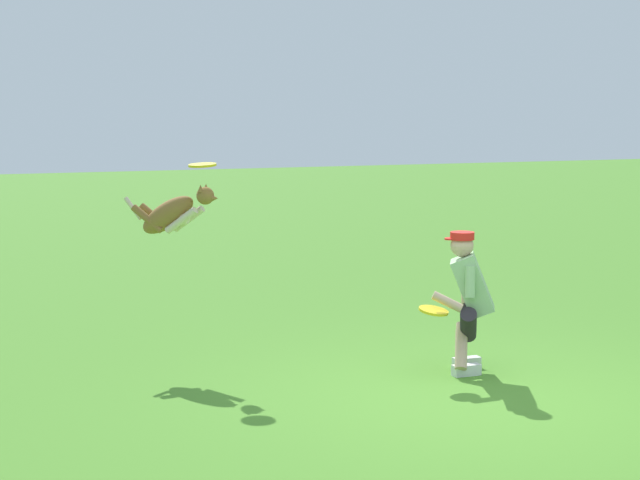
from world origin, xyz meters
TOP-DOWN VIEW (x-y plane):
  - ground_plane at (0.00, 0.00)m, footprint 60.00×60.00m
  - person at (-0.42, -0.83)m, footprint 0.71×0.63m
  - dog at (1.93, -2.43)m, footprint 0.80×0.75m
  - frisbee_flying at (1.69, -2.21)m, footprint 0.37×0.37m
  - frisbee_held at (-0.04, -0.77)m, footprint 0.34×0.34m

SIDE VIEW (x-z plane):
  - ground_plane at x=0.00m, z-range 0.00..0.00m
  - frisbee_held at x=-0.04m, z-range 0.57..0.65m
  - person at x=-0.42m, z-range 0.05..1.34m
  - dog at x=1.93m, z-range 1.11..1.68m
  - frisbee_flying at x=1.69m, z-range 1.85..1.89m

